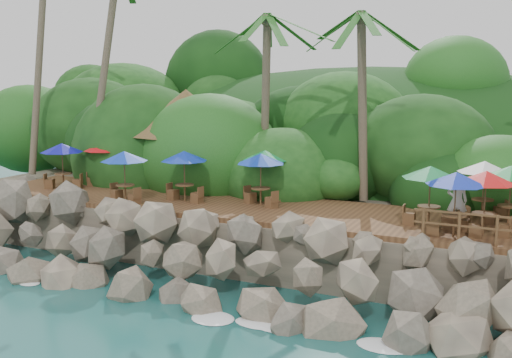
% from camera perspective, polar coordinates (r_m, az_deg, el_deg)
% --- Properties ---
extents(ground, '(140.00, 140.00, 0.00)m').
position_cam_1_polar(ground, '(20.17, -7.53, -12.13)').
color(ground, '#19514F').
rests_on(ground, ground).
extents(land_base, '(32.00, 25.20, 2.10)m').
position_cam_1_polar(land_base, '(33.91, 7.30, -1.43)').
color(land_base, gray).
rests_on(land_base, ground).
extents(jungle_hill, '(44.80, 28.00, 15.40)m').
position_cam_1_polar(jungle_hill, '(41.18, 10.55, -1.08)').
color(jungle_hill, '#143811').
rests_on(jungle_hill, ground).
extents(seawall, '(29.00, 4.00, 2.30)m').
position_cam_1_polar(seawall, '(21.40, -4.66, -7.54)').
color(seawall, gray).
rests_on(seawall, ground).
extents(terrace, '(26.00, 5.00, 0.20)m').
position_cam_1_polar(terrace, '(24.56, 0.00, -2.76)').
color(terrace, brown).
rests_on(terrace, land_base).
extents(jungle_foliage, '(44.00, 16.00, 12.00)m').
position_cam_1_polar(jungle_foliage, '(33.19, 6.72, -3.51)').
color(jungle_foliage, '#143811').
rests_on(jungle_foliage, ground).
extents(foam_line, '(25.20, 0.80, 0.06)m').
position_cam_1_polar(foam_line, '(20.39, -7.06, -11.78)').
color(foam_line, white).
rests_on(foam_line, ground).
extents(palapa, '(5.65, 5.65, 4.60)m').
position_cam_1_polar(palapa, '(29.69, -6.61, 6.28)').
color(palapa, brown).
rests_on(palapa, ground).
extents(dining_clusters, '(21.30, 5.17, 2.13)m').
position_cam_1_polar(dining_clusters, '(24.11, 1.16, 1.51)').
color(dining_clusters, brown).
rests_on(dining_clusters, terrace).
extents(waiter, '(0.76, 0.57, 1.88)m').
position_cam_1_polar(waiter, '(21.88, 18.45, -1.98)').
color(waiter, silver).
rests_on(waiter, terrace).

